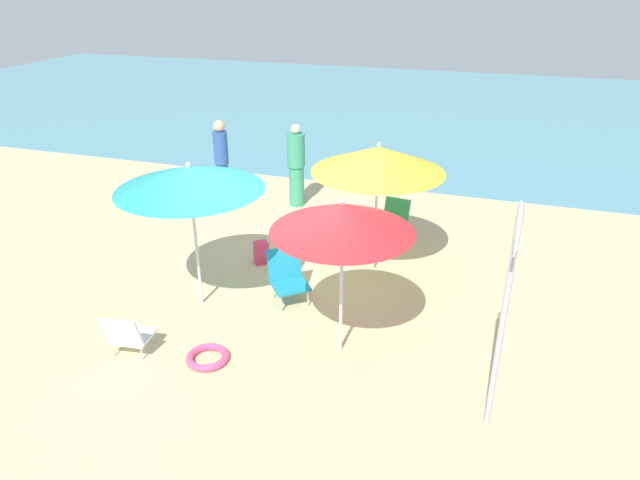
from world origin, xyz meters
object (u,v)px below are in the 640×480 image
object	(u,v)px
warning_sign	(507,294)
swim_ring	(208,357)
person_b	(296,166)
umbrella_yellow	(378,159)
beach_bag	(261,253)
beach_chair_b	(394,218)
beach_chair_a	(127,334)
umbrella_red	(343,218)
person_a	(222,162)
umbrella_teal	(189,178)
beach_chair_c	(287,275)

from	to	relation	value
warning_sign	swim_ring	distance (m)	3.53
person_b	swim_ring	size ratio (longest dim) A/B	3.16
umbrella_yellow	beach_bag	bearing A→B (deg)	-168.35
umbrella_yellow	beach_chair_b	xyz separation A→B (m)	(0.03, 1.40, -1.47)
warning_sign	beach_chair_a	bearing A→B (deg)	-176.75
umbrella_red	person_a	bearing A→B (deg)	131.81
beach_bag	beach_chair_a	bearing A→B (deg)	-101.78
umbrella_teal	beach_bag	world-z (taller)	umbrella_teal
person_a	beach_chair_b	bearing A→B (deg)	24.06
umbrella_red	beach_chair_b	distance (m)	3.86
beach_chair_c	umbrella_teal	bearing A→B (deg)	-105.29
umbrella_red	umbrella_yellow	bearing A→B (deg)	92.30
swim_ring	beach_bag	distance (m)	2.53
beach_chair_a	swim_ring	size ratio (longest dim) A/B	1.20
beach_chair_b	warning_sign	xyz separation A→B (m)	(1.83, -4.31, 1.25)
umbrella_teal	umbrella_yellow	distance (m)	2.66
umbrella_teal	umbrella_red	bearing A→B (deg)	-12.17
person_b	swim_ring	bearing A→B (deg)	81.80
umbrella_teal	umbrella_red	xyz separation A→B (m)	(2.13, -0.46, -0.07)
beach_chair_c	beach_bag	size ratio (longest dim) A/B	2.06
person_b	warning_sign	xyz separation A→B (m)	(3.88, -5.04, 0.73)
person_a	warning_sign	bearing A→B (deg)	-11.90
person_a	beach_bag	xyz separation A→B (m)	(1.68, -2.09, -0.68)
beach_chair_b	beach_bag	size ratio (longest dim) A/B	1.80
beach_chair_a	warning_sign	bearing A→B (deg)	-95.19
person_b	beach_bag	world-z (taller)	person_b
swim_ring	beach_chair_c	bearing A→B (deg)	76.19
beach_chair_a	person_a	world-z (taller)	person_a
person_b	warning_sign	bearing A→B (deg)	111.64
beach_chair_a	beach_chair_c	distance (m)	2.25
umbrella_yellow	umbrella_red	bearing A→B (deg)	-87.70
umbrella_teal	warning_sign	world-z (taller)	warning_sign
person_a	beach_bag	distance (m)	2.76
beach_chair_c	person_b	bearing A→B (deg)	158.70
person_a	beach_bag	bearing A→B (deg)	-21.64
beach_bag	umbrella_yellow	bearing A→B (deg)	11.65
beach_chair_a	warning_sign	size ratio (longest dim) A/B	0.25
beach_chair_a	swim_ring	distance (m)	0.99
umbrella_teal	beach_chair_b	size ratio (longest dim) A/B	3.14
warning_sign	beach_chair_c	bearing A→B (deg)	150.45
warning_sign	umbrella_red	bearing A→B (deg)	158.73
swim_ring	person_b	bearing A→B (deg)	97.80
beach_chair_a	beach_bag	world-z (taller)	beach_chair_a
umbrella_yellow	swim_ring	size ratio (longest dim) A/B	3.93
umbrella_teal	beach_chair_a	world-z (taller)	umbrella_teal
warning_sign	beach_bag	size ratio (longest dim) A/B	6.67
beach_chair_c	person_a	world-z (taller)	person_a
umbrella_teal	swim_ring	distance (m)	2.22
umbrella_yellow	warning_sign	xyz separation A→B (m)	(1.85, -2.91, -0.23)
umbrella_yellow	warning_sign	size ratio (longest dim) A/B	0.83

